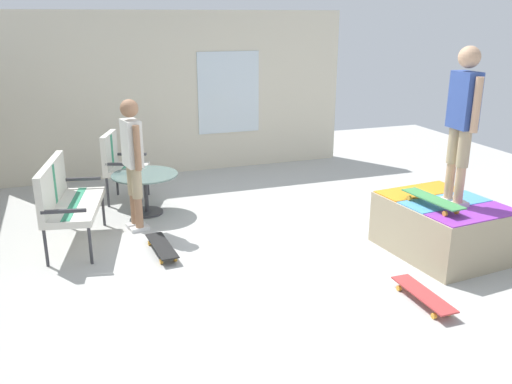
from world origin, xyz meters
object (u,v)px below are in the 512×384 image
skate_ramp (445,227)px  patio_bench (64,196)px  patio_chair_near_house (119,161)px  skateboard_on_ramp (433,200)px  skateboard_spare (423,295)px  person_watching (133,156)px  person_skater (463,115)px  skateboard_by_bench (162,246)px  patio_table (145,186)px

skate_ramp → patio_bench: patio_bench is taller
patio_chair_near_house → skateboard_on_ramp: size_ratio=1.25×
skateboard_spare → skateboard_on_ramp: size_ratio=0.98×
skate_ramp → patio_bench: 4.44m
skate_ramp → person_watching: person_watching is taller
person_skater → skateboard_on_ramp: (-0.00, 0.27, -0.91)m
person_watching → patio_chair_near_house: bearing=3.3°
person_watching → person_skater: 3.87m
person_skater → skateboard_by_bench: person_skater is taller
skate_ramp → person_skater: person_skater is taller
person_watching → skateboard_on_ramp: 3.60m
skateboard_by_bench → skateboard_spare: bearing=-132.6°
person_watching → skateboard_spare: bearing=-140.9°
person_watching → skateboard_on_ramp: size_ratio=2.05×
patio_bench → person_skater: bearing=-113.8°
patio_table → skateboard_spare: (-3.38, -2.11, -0.32)m
skate_ramp → patio_table: size_ratio=2.23×
patio_table → skateboard_by_bench: size_ratio=1.11×
patio_bench → skateboard_spare: patio_bench is taller
person_watching → skateboard_on_ramp: person_watching is taller
patio_table → skateboard_by_bench: 1.44m
patio_bench → person_watching: (0.24, -0.85, 0.36)m
patio_bench → skateboard_spare: size_ratio=1.67×
skateboard_by_bench → person_watching: bearing=10.4°
person_skater → skateboard_by_bench: size_ratio=2.10×
skate_ramp → skateboard_by_bench: (1.06, 3.09, -0.23)m
patio_chair_near_house → skateboard_by_bench: patio_chair_near_house is taller
person_skater → patio_table: bearing=49.5°
skateboard_spare → person_watching: bearing=39.1°
skate_ramp → skateboard_by_bench: skate_ramp is taller
patio_chair_near_house → patio_table: patio_chair_near_house is taller
patio_bench → patio_table: bearing=-53.5°
person_skater → skateboard_spare: bearing=131.8°
skate_ramp → skateboard_on_ramp: bearing=111.1°
patio_table → person_watching: person_watching is taller
patio_chair_near_house → patio_table: bearing=-158.0°
patio_chair_near_house → person_watching: 1.26m
skate_ramp → skateboard_on_ramp: size_ratio=2.46×
patio_table → skateboard_on_ramp: (-2.58, -2.75, 0.31)m
patio_bench → skateboard_on_ramp: bearing=-115.3°
person_skater → skateboard_on_ramp: bearing=90.0°
person_watching → skateboard_by_bench: 1.25m
skateboard_by_bench → skateboard_on_ramp: skateboard_on_ramp is taller
skate_ramp → patio_table: (2.46, 3.05, 0.09)m
skateboard_by_bench → person_skater: bearing=-111.0°
person_skater → skateboard_by_bench: bearing=69.0°
patio_bench → person_watching: 0.96m
skate_ramp → person_skater: 1.32m
skateboard_by_bench → skate_ramp: bearing=-108.9°
person_watching → skateboard_on_ramp: bearing=-124.7°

